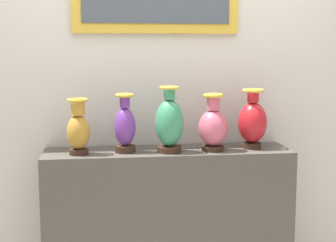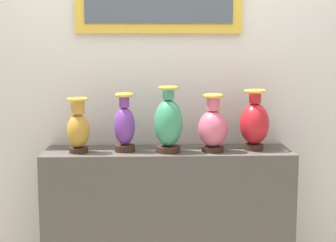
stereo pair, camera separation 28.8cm
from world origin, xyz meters
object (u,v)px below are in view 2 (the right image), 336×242
object	(u,v)px
vase_crimson	(254,123)
vase_jade	(169,123)
vase_rose	(213,127)
vase_violet	(125,126)
vase_ochre	(78,128)

from	to	relation	value
vase_crimson	vase_jade	bearing A→B (deg)	-174.03
vase_jade	vase_rose	world-z (taller)	vase_jade
vase_violet	vase_crimson	size ratio (longest dim) A/B	0.95
vase_ochre	vase_crimson	xyz separation A→B (m)	(1.05, 0.05, 0.02)
vase_jade	vase_rose	distance (m)	0.26
vase_ochre	vase_crimson	world-z (taller)	vase_crimson
vase_violet	vase_crimson	distance (m)	0.78
vase_rose	vase_crimson	distance (m)	0.26
vase_rose	vase_ochre	bearing A→B (deg)	-179.54
vase_ochre	vase_crimson	size ratio (longest dim) A/B	0.89
vase_jade	vase_crimson	world-z (taller)	vase_jade
vase_violet	vase_jade	size ratio (longest dim) A/B	0.89
vase_rose	vase_crimson	bearing A→B (deg)	9.54
vase_ochre	vase_violet	distance (m)	0.27
vase_violet	vase_crimson	xyz separation A→B (m)	(0.78, 0.02, 0.01)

